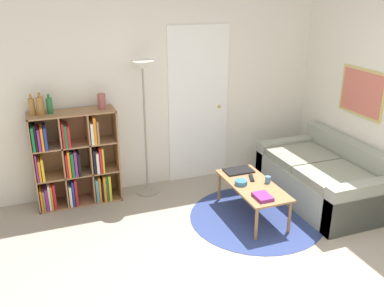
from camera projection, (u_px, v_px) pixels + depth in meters
name	position (u px, v px, depth m)	size (l,w,h in m)	color
ground_plane	(266.00, 301.00, 3.66)	(14.00, 14.00, 0.00)	gray
wall_back	(171.00, 88.00, 5.46)	(7.08, 0.11, 2.60)	silver
wall_right	(372.00, 97.00, 4.98)	(0.08, 5.60, 2.60)	silver
rug	(256.00, 217.00, 4.97)	(1.55, 1.55, 0.01)	navy
bookshelf	(74.00, 161.00, 5.13)	(0.99, 0.34, 1.16)	#936B47
floor_lamp	(144.00, 91.00, 5.09)	(0.31, 0.31, 1.70)	gray
couch	(325.00, 179.00, 5.30)	(0.93, 1.62, 0.74)	gray
coffee_table	(253.00, 187.00, 4.89)	(0.48, 1.03, 0.40)	#996B42
laptop	(239.00, 171.00, 5.20)	(0.35, 0.22, 0.02)	black
bowl	(241.00, 182.00, 4.86)	(0.14, 0.14, 0.05)	teal
book_stack_on_table	(263.00, 197.00, 4.55)	(0.17, 0.22, 0.04)	#7F287A
cup	(268.00, 180.00, 4.90)	(0.06, 0.06, 0.08)	teal
remote	(252.00, 178.00, 5.01)	(0.10, 0.18, 0.02)	black
bottle_left	(32.00, 106.00, 4.75)	(0.07, 0.07, 0.24)	olive
bottle_middle	(40.00, 106.00, 4.75)	(0.08, 0.08, 0.25)	olive
bottle_right	(49.00, 105.00, 4.82)	(0.07, 0.07, 0.22)	#236633
vase_on_shelf	(102.00, 101.00, 4.99)	(0.09, 0.09, 0.18)	#934C47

